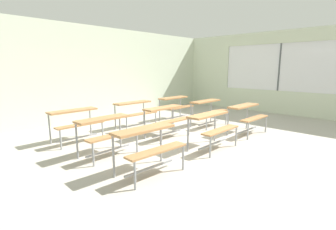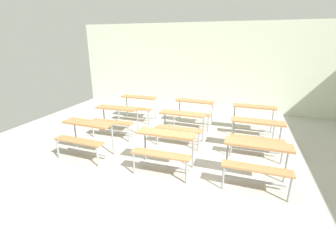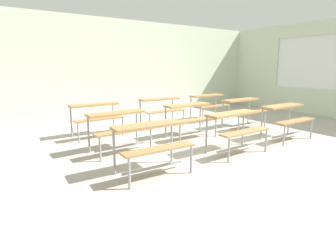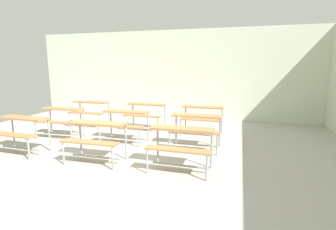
{
  "view_description": "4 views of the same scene",
  "coord_description": "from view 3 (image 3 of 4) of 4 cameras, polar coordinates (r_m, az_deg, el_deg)",
  "views": [
    {
      "loc": [
        -4.48,
        -2.95,
        1.72
      ],
      "look_at": [
        -0.2,
        1.16,
        0.56
      ],
      "focal_mm": 26.57,
      "sensor_mm": 36.0,
      "label": 1
    },
    {
      "loc": [
        1.13,
        -3.78,
        2.38
      ],
      "look_at": [
        -0.69,
        1.76,
        0.5
      ],
      "focal_mm": 24.53,
      "sensor_mm": 36.0,
      "label": 2
    },
    {
      "loc": [
        -3.8,
        -3.3,
        1.6
      ],
      "look_at": [
        -0.33,
        1.91,
        0.41
      ],
      "focal_mm": 28.0,
      "sensor_mm": 36.0,
      "label": 3
    },
    {
      "loc": [
        2.41,
        -4.12,
        1.78
      ],
      "look_at": [
        0.69,
        1.9,
        0.58
      ],
      "focal_mm": 27.04,
      "sensor_mm": 36.0,
      "label": 4
    }
  ],
  "objects": [
    {
      "name": "ground",
      "position": [
        5.29,
        14.71,
        -7.53
      ],
      "size": [
        10.0,
        9.0,
        0.05
      ],
      "primitive_type": "cube",
      "color": "#ADA89E"
    },
    {
      "name": "wall_back",
      "position": [
        8.68,
        -7.83,
        9.97
      ],
      "size": [
        10.0,
        0.12,
        3.0
      ],
      "primitive_type": "cube",
      "color": "beige",
      "rests_on": "ground"
    },
    {
      "name": "desk_bench_r0c0",
      "position": [
        3.87,
        -3.51,
        -4.82
      ],
      "size": [
        1.12,
        0.63,
        0.74
      ],
      "rotation": [
        0.0,
        0.0,
        -0.04
      ],
      "color": "#A87547",
      "rests_on": "ground"
    },
    {
      "name": "desk_bench_r0c1",
      "position": [
        4.97,
        14.64,
        -1.67
      ],
      "size": [
        1.1,
        0.6,
        0.74
      ],
      "rotation": [
        0.0,
        0.0,
        0.01
      ],
      "color": "#A87547",
      "rests_on": "ground"
    },
    {
      "name": "desk_bench_r0c2",
      "position": [
        6.28,
        24.44,
        0.25
      ],
      "size": [
        1.11,
        0.61,
        0.74
      ],
      "rotation": [
        0.0,
        0.0,
        -0.02
      ],
      "color": "#A87547",
      "rests_on": "ground"
    },
    {
      "name": "desk_bench_r1c0",
      "position": [
        4.94,
        -10.59,
        -1.57
      ],
      "size": [
        1.12,
        0.62,
        0.74
      ],
      "rotation": [
        0.0,
        0.0,
        0.03
      ],
      "color": "#A87547",
      "rests_on": "ground"
    },
    {
      "name": "desk_bench_r1c1",
      "position": [
        5.88,
        4.9,
        0.53
      ],
      "size": [
        1.11,
        0.6,
        0.74
      ],
      "rotation": [
        0.0,
        0.0,
        -0.01
      ],
      "color": "#A87547",
      "rests_on": "ground"
    },
    {
      "name": "desk_bench_r1c2",
      "position": [
        7.03,
        16.14,
        1.82
      ],
      "size": [
        1.11,
        0.6,
        0.74
      ],
      "rotation": [
        0.0,
        0.0,
        -0.01
      ],
      "color": "#A87547",
      "rests_on": "ground"
    },
    {
      "name": "desk_bench_r2c0",
      "position": [
        6.13,
        -15.36,
        0.61
      ],
      "size": [
        1.1,
        0.59,
        0.74
      ],
      "rotation": [
        0.0,
        0.0,
        0.0
      ],
      "color": "#A87547",
      "rests_on": "ground"
    },
    {
      "name": "desk_bench_r2c1",
      "position": [
        6.92,
        -1.44,
        2.11
      ],
      "size": [
        1.12,
        0.64,
        0.74
      ],
      "rotation": [
        0.0,
        0.0,
        -0.04
      ],
      "color": "#A87547",
      "rests_on": "ground"
    },
    {
      "name": "desk_bench_r2c2",
      "position": [
        7.85,
        9.0,
        3.01
      ],
      "size": [
        1.1,
        0.6,
        0.74
      ],
      "rotation": [
        0.0,
        0.0,
        -0.01
      ],
      "color": "#A87547",
      "rests_on": "ground"
    }
  ]
}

